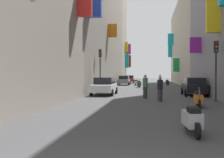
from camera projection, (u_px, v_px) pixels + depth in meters
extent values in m
plane|color=#424244|center=(147.00, 89.00, 32.98)|extent=(140.00, 140.00, 0.00)
cube|color=red|center=(85.00, 2.00, 20.21)|extent=(1.09, 0.40, 2.18)
cube|color=gray|center=(89.00, 11.00, 37.75)|extent=(6.00, 30.88, 20.99)
cube|color=orange|center=(113.00, 31.00, 35.15)|extent=(1.14, 0.53, 1.67)
cube|color=blue|center=(95.00, 5.00, 24.02)|extent=(1.12, 0.61, 2.11)
cube|color=#9E9384|center=(111.00, 31.00, 58.30)|extent=(6.00, 10.63, 21.87)
cube|color=red|center=(128.00, 61.00, 60.67)|extent=(1.15, 0.43, 2.60)
cube|color=green|center=(128.00, 51.00, 61.95)|extent=(0.66, 0.40, 1.93)
cube|color=#19B2BF|center=(127.00, 61.00, 59.74)|extent=(0.74, 0.55, 3.14)
cube|color=yellow|center=(126.00, 47.00, 58.51)|extent=(0.63, 0.40, 2.12)
cube|color=purple|center=(128.00, 49.00, 60.80)|extent=(1.08, 0.48, 2.24)
cube|color=yellow|center=(213.00, 13.00, 18.63)|extent=(0.89, 0.47, 2.67)
cube|color=purple|center=(195.00, 45.00, 25.50)|extent=(1.03, 0.40, 1.43)
cube|color=#BCB29E|center=(196.00, 42.00, 46.64)|extent=(6.00, 29.90, 14.22)
cube|color=green|center=(176.00, 65.00, 44.69)|extent=(0.94, 0.54, 2.20)
cube|color=#19B2BF|center=(170.00, 51.00, 59.11)|extent=(0.84, 0.46, 2.59)
cube|color=#19B2BF|center=(171.00, 39.00, 55.86)|extent=(1.10, 0.53, 2.33)
cube|color=#B21E1E|center=(130.00, 80.00, 52.62)|extent=(1.66, 4.05, 0.64)
cube|color=black|center=(130.00, 77.00, 52.80)|extent=(1.46, 2.27, 0.53)
cylinder|color=black|center=(133.00, 82.00, 51.19)|extent=(0.18, 0.60, 0.60)
cylinder|color=black|center=(125.00, 82.00, 51.41)|extent=(0.18, 0.60, 0.60)
cylinder|color=black|center=(134.00, 81.00, 53.83)|extent=(0.18, 0.60, 0.60)
cylinder|color=black|center=(126.00, 81.00, 54.06)|extent=(0.18, 0.60, 0.60)
cube|color=slate|center=(124.00, 81.00, 43.84)|extent=(1.69, 4.34, 0.62)
cube|color=black|center=(124.00, 77.00, 44.05)|extent=(1.49, 2.43, 0.57)
cylinder|color=black|center=(128.00, 84.00, 42.32)|extent=(0.18, 0.60, 0.60)
cylinder|color=black|center=(118.00, 83.00, 42.55)|extent=(0.18, 0.60, 0.60)
cylinder|color=black|center=(130.00, 83.00, 45.15)|extent=(0.18, 0.60, 0.60)
cylinder|color=black|center=(120.00, 83.00, 45.38)|extent=(0.18, 0.60, 0.60)
cube|color=black|center=(194.00, 88.00, 23.29)|extent=(1.67, 3.92, 0.67)
cube|color=black|center=(194.00, 81.00, 23.08)|extent=(1.47, 2.19, 0.55)
cylinder|color=black|center=(182.00, 91.00, 24.69)|extent=(0.18, 0.60, 0.60)
cylinder|color=black|center=(201.00, 91.00, 24.46)|extent=(0.18, 0.60, 0.60)
cylinder|color=black|center=(186.00, 93.00, 22.13)|extent=(0.18, 0.60, 0.60)
cylinder|color=black|center=(207.00, 93.00, 21.90)|extent=(0.18, 0.60, 0.60)
cube|color=white|center=(104.00, 88.00, 23.96)|extent=(1.74, 4.35, 0.63)
cube|color=black|center=(105.00, 81.00, 24.17)|extent=(1.53, 2.43, 0.59)
cylinder|color=black|center=(112.00, 93.00, 22.43)|extent=(0.18, 0.60, 0.60)
cylinder|color=black|center=(91.00, 92.00, 22.67)|extent=(0.18, 0.60, 0.60)
cylinder|color=black|center=(116.00, 90.00, 25.27)|extent=(0.18, 0.60, 0.60)
cylinder|color=black|center=(98.00, 90.00, 25.51)|extent=(0.18, 0.60, 0.60)
cube|color=silver|center=(137.00, 82.00, 42.17)|extent=(0.79, 1.23, 0.45)
cube|color=black|center=(136.00, 80.00, 42.37)|extent=(0.48, 0.63, 0.16)
cylinder|color=#4C4C51|center=(138.00, 80.00, 41.60)|extent=(0.14, 0.28, 0.68)
cylinder|color=black|center=(138.00, 84.00, 41.47)|extent=(0.25, 0.49, 0.48)
cylinder|color=black|center=(135.00, 84.00, 42.88)|extent=(0.25, 0.49, 0.48)
cube|color=#287F3D|center=(139.00, 84.00, 36.93)|extent=(0.65, 1.15, 0.45)
cube|color=black|center=(139.00, 81.00, 37.13)|extent=(0.42, 0.61, 0.16)
cylinder|color=#4C4C51|center=(140.00, 81.00, 36.39)|extent=(0.11, 0.28, 0.68)
cylinder|color=black|center=(140.00, 86.00, 36.26)|extent=(0.19, 0.49, 0.48)
cylinder|color=black|center=(138.00, 85.00, 37.61)|extent=(0.19, 0.49, 0.48)
cube|color=black|center=(167.00, 82.00, 42.86)|extent=(0.54, 1.18, 0.45)
cube|color=black|center=(167.00, 80.00, 43.07)|extent=(0.37, 0.59, 0.16)
cylinder|color=#4C4C51|center=(168.00, 80.00, 42.28)|extent=(0.08, 0.28, 0.68)
cylinder|color=black|center=(168.00, 84.00, 42.15)|extent=(0.14, 0.49, 0.48)
cylinder|color=black|center=(167.00, 84.00, 43.58)|extent=(0.14, 0.49, 0.48)
cube|color=#2D4CAD|center=(146.00, 85.00, 32.56)|extent=(0.52, 1.08, 0.45)
cube|color=black|center=(146.00, 83.00, 32.75)|extent=(0.36, 0.58, 0.16)
cylinder|color=#4C4C51|center=(146.00, 83.00, 32.03)|extent=(0.08, 0.28, 0.68)
cylinder|color=black|center=(147.00, 87.00, 31.92)|extent=(0.14, 0.49, 0.48)
cylinder|color=black|center=(146.00, 87.00, 33.22)|extent=(0.14, 0.49, 0.48)
cube|color=orange|center=(198.00, 99.00, 15.31)|extent=(0.54, 1.20, 0.45)
cube|color=black|center=(198.00, 93.00, 15.52)|extent=(0.37, 0.58, 0.16)
cylinder|color=#4C4C51|center=(199.00, 94.00, 14.73)|extent=(0.08, 0.28, 0.68)
cylinder|color=black|center=(200.00, 104.00, 14.60)|extent=(0.14, 0.49, 0.48)
cylinder|color=black|center=(197.00, 101.00, 16.03)|extent=(0.14, 0.49, 0.48)
cube|color=#ADADB2|center=(192.00, 119.00, 8.54)|extent=(0.52, 1.20, 0.45)
cube|color=black|center=(194.00, 110.00, 8.31)|extent=(0.36, 0.58, 0.16)
cylinder|color=#4C4C51|center=(188.00, 106.00, 9.11)|extent=(0.08, 0.28, 0.68)
cylinder|color=black|center=(187.00, 122.00, 9.27)|extent=(0.13, 0.49, 0.48)
cylinder|color=black|center=(198.00, 131.00, 7.81)|extent=(0.13, 0.49, 0.48)
cylinder|color=#313131|center=(145.00, 93.00, 20.58)|extent=(0.43, 0.43, 0.86)
cylinder|color=#4C724C|center=(145.00, 82.00, 20.57)|extent=(0.51, 0.51, 0.68)
sphere|color=tan|center=(145.00, 76.00, 20.56)|extent=(0.23, 0.23, 0.23)
cylinder|color=#333333|center=(160.00, 95.00, 18.30)|extent=(0.43, 0.43, 0.80)
cylinder|color=black|center=(160.00, 85.00, 18.28)|extent=(0.51, 0.51, 0.64)
sphere|color=tan|center=(160.00, 78.00, 18.28)|extent=(0.22, 0.22, 0.22)
cylinder|color=black|center=(160.00, 82.00, 44.27)|extent=(0.34, 0.34, 0.83)
cylinder|color=pink|center=(160.00, 78.00, 44.25)|extent=(0.40, 0.40, 0.65)
sphere|color=tan|center=(160.00, 75.00, 44.25)|extent=(0.22, 0.22, 0.22)
cylinder|color=#2D2D2D|center=(216.00, 77.00, 18.13)|extent=(0.12, 0.12, 3.24)
cube|color=black|center=(216.00, 47.00, 18.08)|extent=(0.26, 0.26, 0.75)
sphere|color=red|center=(217.00, 43.00, 17.94)|extent=(0.14, 0.14, 0.14)
sphere|color=orange|center=(217.00, 47.00, 17.95)|extent=(0.14, 0.14, 0.14)
sphere|color=green|center=(217.00, 50.00, 17.95)|extent=(0.14, 0.14, 0.14)
cylinder|color=#2D2D2D|center=(100.00, 75.00, 27.22)|extent=(0.12, 0.12, 3.49)
cube|color=black|center=(100.00, 53.00, 27.17)|extent=(0.26, 0.26, 0.75)
sphere|color=red|center=(100.00, 50.00, 27.03)|extent=(0.14, 0.14, 0.14)
sphere|color=orange|center=(100.00, 53.00, 27.03)|extent=(0.14, 0.14, 0.14)
sphere|color=green|center=(100.00, 56.00, 27.04)|extent=(0.14, 0.14, 0.14)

